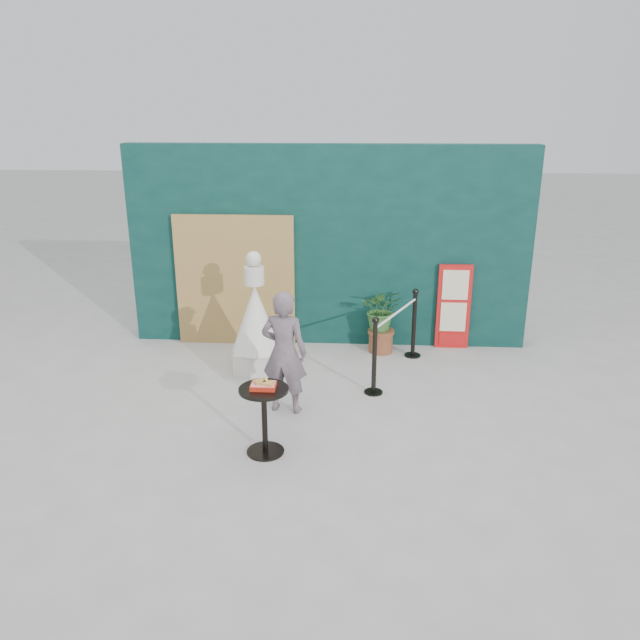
{
  "coord_description": "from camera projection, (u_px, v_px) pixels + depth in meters",
  "views": [
    {
      "loc": [
        0.47,
        -6.07,
        3.5
      ],
      "look_at": [
        0.0,
        1.2,
        1.0
      ],
      "focal_mm": 35.0,
      "sensor_mm": 36.0,
      "label": 1
    }
  ],
  "objects": [
    {
      "name": "food_basket",
      "position": [
        264.0,
        385.0,
        6.41
      ],
      "size": [
        0.26,
        0.19,
        0.11
      ],
      "color": "red",
      "rests_on": "cafe_table"
    },
    {
      "name": "menu_board",
      "position": [
        454.0,
        307.0,
        9.36
      ],
      "size": [
        0.5,
        0.07,
        1.3
      ],
      "color": "red",
      "rests_on": "ground"
    },
    {
      "name": "cafe_table",
      "position": [
        264.0,
        410.0,
        6.5
      ],
      "size": [
        0.52,
        0.52,
        0.75
      ],
      "color": "black",
      "rests_on": "ground"
    },
    {
      "name": "statue",
      "position": [
        256.0,
        323.0,
        8.52
      ],
      "size": [
        0.66,
        0.66,
        1.7
      ],
      "color": "silver",
      "rests_on": "ground"
    },
    {
      "name": "back_wall",
      "position": [
        328.0,
        247.0,
        9.38
      ],
      "size": [
        6.0,
        0.3,
        3.0
      ],
      "primitive_type": "cube",
      "color": "#092C29",
      "rests_on": "ground"
    },
    {
      "name": "bamboo_fence",
      "position": [
        235.0,
        281.0,
        9.43
      ],
      "size": [
        1.8,
        0.08,
        2.0
      ],
      "primitive_type": "cube",
      "color": "tan",
      "rests_on": "ground"
    },
    {
      "name": "ground",
      "position": [
        313.0,
        440.0,
        6.9
      ],
      "size": [
        60.0,
        60.0,
        0.0
      ],
      "primitive_type": "plane",
      "color": "#ADAAA5",
      "rests_on": "ground"
    },
    {
      "name": "stanchion_barrier",
      "position": [
        396.0,
        340.0,
        8.48
      ],
      "size": [
        0.84,
        1.54,
        1.03
      ],
      "color": "black",
      "rests_on": "ground"
    },
    {
      "name": "woman",
      "position": [
        284.0,
        352.0,
        7.35
      ],
      "size": [
        0.6,
        0.45,
        1.51
      ],
      "primitive_type": "imported",
      "rotation": [
        0.0,
        0.0,
        2.97
      ],
      "color": "slate",
      "rests_on": "ground"
    },
    {
      "name": "planter",
      "position": [
        382.0,
        315.0,
        9.21
      ],
      "size": [
        0.59,
        0.51,
        1.0
      ],
      "color": "brown",
      "rests_on": "ground"
    }
  ]
}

